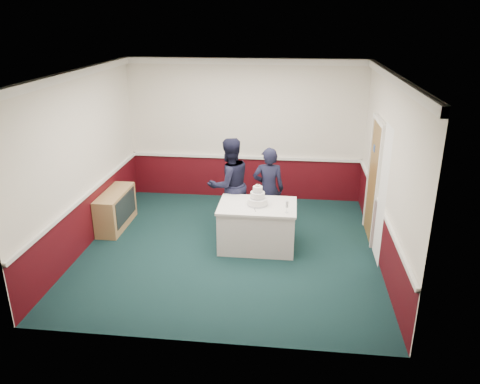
# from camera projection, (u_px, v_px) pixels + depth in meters

# --- Properties ---
(ground) EXTENTS (5.00, 5.00, 0.00)m
(ground) POSITION_uv_depth(u_px,v_px,m) (230.00, 248.00, 8.14)
(ground) COLOR #132C2F
(ground) RESTS_ON ground
(room_shell) EXTENTS (5.00, 5.00, 3.00)m
(room_shell) POSITION_uv_depth(u_px,v_px,m) (238.00, 130.00, 8.00)
(room_shell) COLOR silver
(room_shell) RESTS_ON ground
(sideboard) EXTENTS (0.41, 1.20, 0.70)m
(sideboard) POSITION_uv_depth(u_px,v_px,m) (116.00, 209.00, 8.87)
(sideboard) COLOR #A2834E
(sideboard) RESTS_ON ground
(cake_table) EXTENTS (1.32, 0.92, 0.79)m
(cake_table) POSITION_uv_depth(u_px,v_px,m) (257.00, 226.00, 8.08)
(cake_table) COLOR white
(cake_table) RESTS_ON ground
(wedding_cake) EXTENTS (0.35, 0.35, 0.36)m
(wedding_cake) POSITION_uv_depth(u_px,v_px,m) (258.00, 199.00, 7.90)
(wedding_cake) COLOR white
(wedding_cake) RESTS_ON cake_table
(cake_knife) EXTENTS (0.06, 0.22, 0.00)m
(cake_knife) POSITION_uv_depth(u_px,v_px,m) (255.00, 209.00, 7.75)
(cake_knife) COLOR silver
(cake_knife) RESTS_ON cake_table
(champagne_flute) EXTENTS (0.05, 0.05, 0.21)m
(champagne_flute) POSITION_uv_depth(u_px,v_px,m) (287.00, 205.00, 7.57)
(champagne_flute) COLOR silver
(champagne_flute) RESTS_ON cake_table
(person_man) EXTENTS (1.08, 1.03, 1.76)m
(person_man) POSITION_uv_depth(u_px,v_px,m) (229.00, 185.00, 8.61)
(person_man) COLOR black
(person_man) RESTS_ON ground
(person_woman) EXTENTS (0.60, 0.42, 1.59)m
(person_woman) POSITION_uv_depth(u_px,v_px,m) (268.00, 189.00, 8.62)
(person_woman) COLOR black
(person_woman) RESTS_ON ground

